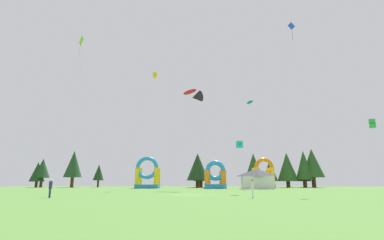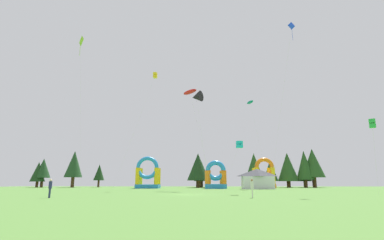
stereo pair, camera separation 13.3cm
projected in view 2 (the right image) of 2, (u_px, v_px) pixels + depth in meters
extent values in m
plane|color=#548438|center=(191.00, 195.00, 35.63)|extent=(120.00, 120.00, 0.00)
ellipsoid|color=#0C7F7A|center=(250.00, 102.00, 67.68)|extent=(1.71, 2.60, 0.81)
cylinder|color=silver|center=(259.00, 142.00, 62.81)|extent=(2.15, 5.67, 19.86)
pyramid|color=#8CD826|center=(80.00, 41.00, 43.62)|extent=(1.04, 1.04, 1.27)
cylinder|color=#8CD826|center=(80.00, 48.00, 43.43)|extent=(0.04, 0.04, 2.35)
cylinder|color=silver|center=(80.00, 116.00, 43.42)|extent=(0.03, 4.29, 22.45)
cube|color=yellow|center=(155.00, 77.00, 60.18)|extent=(0.82, 0.82, 0.52)
cube|color=yellow|center=(155.00, 74.00, 60.31)|extent=(0.82, 0.82, 0.52)
cylinder|color=silver|center=(135.00, 131.00, 58.25)|extent=(7.85, 0.72, 23.38)
cube|color=#19B7CC|center=(239.00, 146.00, 38.53)|extent=(0.84, 0.84, 0.40)
cube|color=#19B7CC|center=(239.00, 143.00, 38.63)|extent=(0.84, 0.84, 0.40)
cylinder|color=silver|center=(231.00, 169.00, 37.89)|extent=(2.42, 0.10, 6.46)
pyramid|color=blue|center=(292.00, 26.00, 44.79)|extent=(0.93, 0.38, 0.92)
cylinder|color=blue|center=(292.00, 33.00, 44.61)|extent=(0.04, 0.04, 2.42)
cylinder|color=silver|center=(281.00, 107.00, 43.53)|extent=(4.17, 2.60, 25.35)
cube|color=green|center=(373.00, 126.00, 31.83)|extent=(0.79, 0.79, 0.44)
cube|color=green|center=(372.00, 121.00, 31.94)|extent=(0.79, 0.79, 0.44)
cylinder|color=silver|center=(376.00, 160.00, 32.16)|extent=(1.07, 2.31, 7.90)
cone|color=black|center=(197.00, 97.00, 56.96)|extent=(2.82, 2.88, 2.24)
cylinder|color=silver|center=(203.00, 143.00, 57.13)|extent=(2.36, 4.27, 18.00)
ellipsoid|color=red|center=(190.00, 92.00, 59.21)|extent=(3.26, 2.67, 1.34)
cylinder|color=silver|center=(201.00, 138.00, 55.86)|extent=(4.27, 2.55, 19.65)
cylinder|color=navy|center=(49.00, 193.00, 28.50)|extent=(0.19, 0.19, 0.90)
cylinder|color=navy|center=(50.00, 193.00, 28.38)|extent=(0.19, 0.19, 0.90)
cylinder|color=navy|center=(50.00, 185.00, 28.61)|extent=(0.45, 0.45, 0.71)
sphere|color=beige|center=(51.00, 180.00, 28.71)|extent=(0.24, 0.24, 0.24)
cylinder|color=silver|center=(252.00, 193.00, 28.47)|extent=(0.15, 0.15, 0.89)
cylinder|color=silver|center=(252.00, 193.00, 28.64)|extent=(0.15, 0.15, 0.89)
cylinder|color=silver|center=(252.00, 185.00, 28.72)|extent=(0.37, 0.37, 0.71)
sphere|color=#9E704C|center=(252.00, 180.00, 28.82)|extent=(0.24, 0.24, 0.24)
cube|color=orange|center=(264.00, 186.00, 70.43)|extent=(4.93, 4.21, 0.96)
cylinder|color=yellow|center=(257.00, 176.00, 69.51)|extent=(1.18, 1.18, 3.99)
cylinder|color=yellow|center=(273.00, 176.00, 69.41)|extent=(1.18, 1.18, 3.99)
cylinder|color=yellow|center=(255.00, 176.00, 72.48)|extent=(1.18, 1.18, 3.99)
cylinder|color=yellow|center=(270.00, 176.00, 72.38)|extent=(1.18, 1.18, 3.99)
torus|color=orange|center=(264.00, 167.00, 69.88)|extent=(4.69, 0.94, 4.69)
cube|color=#268CD8|center=(148.00, 186.00, 68.34)|extent=(5.54, 3.98, 0.90)
cylinder|color=yellow|center=(138.00, 176.00, 67.49)|extent=(1.11, 1.11, 3.86)
cylinder|color=yellow|center=(157.00, 176.00, 67.38)|extent=(1.11, 1.11, 3.86)
cylinder|color=yellow|center=(140.00, 176.00, 70.29)|extent=(1.11, 1.11, 3.86)
cylinder|color=yellow|center=(158.00, 176.00, 70.18)|extent=(1.11, 1.11, 3.86)
torus|color=#268CD8|center=(147.00, 168.00, 67.84)|extent=(5.31, 0.89, 5.31)
cube|color=#268CD8|center=(216.00, 186.00, 65.90)|extent=(4.82, 4.64, 1.00)
cylinder|color=orange|center=(208.00, 177.00, 64.73)|extent=(1.30, 1.30, 3.00)
cylinder|color=orange|center=(224.00, 177.00, 64.64)|extent=(1.30, 1.30, 3.00)
cylinder|color=orange|center=(208.00, 177.00, 68.00)|extent=(1.30, 1.30, 3.00)
cylinder|color=orange|center=(222.00, 177.00, 67.91)|extent=(1.30, 1.30, 3.00)
torus|color=#268CD8|center=(216.00, 171.00, 65.00)|extent=(4.56, 1.04, 4.56)
cube|color=silver|center=(258.00, 183.00, 61.70)|extent=(6.49, 3.61, 2.67)
pyramid|color=#3F3F47|center=(257.00, 173.00, 62.14)|extent=(6.49, 3.61, 1.61)
cylinder|color=#4C331E|center=(37.00, 184.00, 78.00)|extent=(0.70, 0.70, 1.56)
cone|color=#193819|center=(38.00, 172.00, 78.72)|extent=(3.87, 3.87, 5.28)
cylinder|color=#4C331E|center=(42.00, 183.00, 78.61)|extent=(0.73, 0.73, 2.58)
cone|color=#1E4221|center=(43.00, 168.00, 79.43)|extent=(4.08, 4.08, 5.22)
cylinder|color=#4C331E|center=(73.00, 182.00, 78.05)|extent=(0.85, 0.85, 2.71)
cone|color=#1E4221|center=(74.00, 164.00, 79.08)|extent=(4.75, 4.75, 7.16)
cylinder|color=#4C331E|center=(98.00, 184.00, 80.80)|extent=(0.54, 0.54, 1.89)
cone|color=#193819|center=(99.00, 172.00, 81.46)|extent=(3.00, 3.00, 4.44)
cylinder|color=#4C331E|center=(198.00, 184.00, 75.16)|extent=(1.04, 1.04, 1.84)
cone|color=#193819|center=(198.00, 167.00, 76.10)|extent=(5.78, 5.78, 7.10)
cylinder|color=#4C331E|center=(201.00, 184.00, 80.35)|extent=(0.58, 0.58, 1.71)
cone|color=#234C1E|center=(201.00, 173.00, 80.98)|extent=(3.21, 3.21, 4.31)
cylinder|color=#4C331E|center=(202.00, 184.00, 79.35)|extent=(0.79, 0.79, 1.69)
cone|color=#193819|center=(201.00, 171.00, 80.10)|extent=(4.37, 4.37, 5.43)
cylinder|color=#4C331E|center=(255.00, 183.00, 78.90)|extent=(0.84, 0.84, 2.59)
cone|color=#234C1E|center=(254.00, 165.00, 79.87)|extent=(4.68, 4.68, 6.72)
cylinder|color=#4C331E|center=(271.00, 184.00, 76.87)|extent=(0.70, 0.70, 1.69)
cone|color=#1E4221|center=(270.00, 170.00, 77.63)|extent=(3.91, 3.91, 5.60)
cylinder|color=#4C331E|center=(289.00, 184.00, 77.30)|extent=(1.00, 1.00, 1.65)
cone|color=#234C1E|center=(288.00, 167.00, 78.27)|extent=(5.55, 5.55, 7.66)
cylinder|color=#4C331E|center=(306.00, 184.00, 76.02)|extent=(0.83, 0.83, 2.02)
cone|color=#234C1E|center=(304.00, 165.00, 77.03)|extent=(4.61, 4.61, 7.70)
cylinder|color=#4C331E|center=(305.00, 184.00, 78.93)|extent=(0.68, 0.68, 1.64)
cone|color=#234C1E|center=(304.00, 171.00, 79.68)|extent=(3.79, 3.79, 5.50)
cylinder|color=#4C331E|center=(314.00, 182.00, 76.42)|extent=(1.05, 1.05, 2.65)
cone|color=#234C1E|center=(313.00, 163.00, 77.50)|extent=(5.85, 5.85, 7.66)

